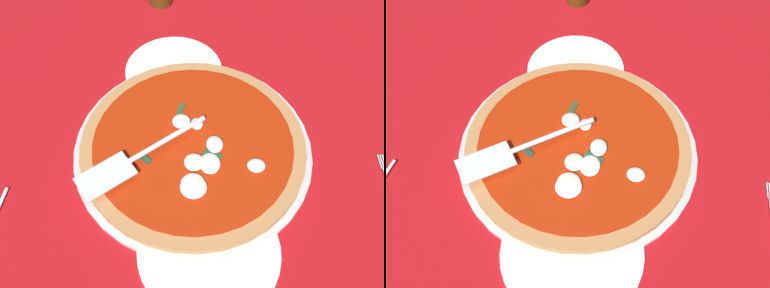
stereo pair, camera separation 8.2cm
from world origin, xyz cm
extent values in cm
cube|color=#A80F15|center=(0.00, 0.00, -0.40)|extent=(112.62, 112.62, 0.80)
cube|color=white|center=(-46.37, -39.75, 0.05)|extent=(6.62, 6.62, 0.10)
cube|color=white|center=(-46.37, -26.50, 0.05)|extent=(6.62, 6.62, 0.10)
cube|color=white|center=(-46.37, -13.25, 0.05)|extent=(6.62, 6.62, 0.10)
cube|color=white|center=(-46.37, 0.00, 0.05)|extent=(6.62, 6.62, 0.10)
cube|color=white|center=(-46.37, 13.25, 0.05)|extent=(6.62, 6.62, 0.10)
cube|color=white|center=(-46.37, 26.50, 0.05)|extent=(6.62, 6.62, 0.10)
cube|color=white|center=(-46.37, 39.75, 0.05)|extent=(6.62, 6.62, 0.10)
cube|color=white|center=(-46.37, 53.00, 0.05)|extent=(6.62, 6.62, 0.10)
cube|color=white|center=(-39.75, -33.12, 0.05)|extent=(6.62, 6.62, 0.10)
cube|color=white|center=(-39.75, -19.87, 0.05)|extent=(6.62, 6.62, 0.10)
cube|color=white|center=(-39.75, -6.62, 0.05)|extent=(6.62, 6.62, 0.10)
cube|color=white|center=(-39.75, 6.62, 0.05)|extent=(6.62, 6.62, 0.10)
cube|color=white|center=(-39.75, 19.87, 0.05)|extent=(6.62, 6.62, 0.10)
cube|color=white|center=(-39.75, 33.12, 0.05)|extent=(6.62, 6.62, 0.10)
cube|color=white|center=(-39.75, 46.37, 0.05)|extent=(6.62, 6.62, 0.10)
cube|color=white|center=(-33.12, -39.75, 0.05)|extent=(6.62, 6.62, 0.10)
cube|color=white|center=(-33.12, -26.50, 0.05)|extent=(6.62, 6.62, 0.10)
cube|color=white|center=(-33.12, -13.25, 0.05)|extent=(6.62, 6.62, 0.10)
cube|color=white|center=(-33.12, 0.00, 0.05)|extent=(6.62, 6.62, 0.10)
cube|color=white|center=(-33.12, 13.25, 0.05)|extent=(6.62, 6.62, 0.10)
cube|color=white|center=(-33.12, 26.50, 0.05)|extent=(6.62, 6.62, 0.10)
cube|color=white|center=(-33.12, 39.75, 0.05)|extent=(6.62, 6.62, 0.10)
cube|color=white|center=(-26.50, -33.12, 0.05)|extent=(6.62, 6.62, 0.10)
cube|color=white|center=(-26.50, -19.87, 0.05)|extent=(6.62, 6.62, 0.10)
cube|color=white|center=(-26.50, -6.62, 0.05)|extent=(6.62, 6.62, 0.10)
cube|color=white|center=(-26.50, 6.62, 0.05)|extent=(6.62, 6.62, 0.10)
cube|color=white|center=(-26.50, 19.87, 0.05)|extent=(6.62, 6.62, 0.10)
cube|color=white|center=(-26.50, 33.12, 0.05)|extent=(6.62, 6.62, 0.10)
cube|color=white|center=(-26.50, 46.37, 0.05)|extent=(6.62, 6.62, 0.10)
cube|color=white|center=(-19.87, -26.50, 0.05)|extent=(6.62, 6.62, 0.10)
cube|color=white|center=(-19.87, -13.25, 0.05)|extent=(6.62, 6.62, 0.10)
cube|color=white|center=(-19.87, 0.00, 0.05)|extent=(6.62, 6.62, 0.10)
cube|color=white|center=(-19.87, 13.25, 0.05)|extent=(6.62, 6.62, 0.10)
cube|color=white|center=(-19.87, 26.50, 0.05)|extent=(6.62, 6.62, 0.10)
cube|color=white|center=(-19.87, 39.75, 0.05)|extent=(6.62, 6.62, 0.10)
cube|color=white|center=(-13.25, -33.12, 0.05)|extent=(6.62, 6.62, 0.10)
cube|color=white|center=(-13.25, -19.87, 0.05)|extent=(6.62, 6.62, 0.10)
cube|color=white|center=(-13.25, -6.62, 0.05)|extent=(6.62, 6.62, 0.10)
cube|color=white|center=(-13.25, 6.62, 0.05)|extent=(6.62, 6.62, 0.10)
cube|color=white|center=(-13.25, 19.87, 0.05)|extent=(6.62, 6.62, 0.10)
cube|color=white|center=(-13.25, 33.12, 0.05)|extent=(6.62, 6.62, 0.10)
cube|color=white|center=(-6.62, -26.50, 0.05)|extent=(6.62, 6.62, 0.10)
cube|color=white|center=(-6.62, -13.25, 0.05)|extent=(6.62, 6.62, 0.10)
cube|color=white|center=(-6.62, 0.00, 0.05)|extent=(6.62, 6.62, 0.10)
cube|color=white|center=(-6.62, 13.25, 0.05)|extent=(6.62, 6.62, 0.10)
cube|color=white|center=(-6.62, 26.50, 0.05)|extent=(6.62, 6.62, 0.10)
cube|color=white|center=(-6.62, 39.75, 0.05)|extent=(6.62, 6.62, 0.10)
cube|color=white|center=(0.00, -33.12, 0.05)|extent=(6.62, 6.62, 0.10)
cube|color=white|center=(0.00, -19.87, 0.05)|extent=(6.62, 6.62, 0.10)
cube|color=white|center=(0.00, -6.62, 0.05)|extent=(6.62, 6.62, 0.10)
cube|color=white|center=(0.00, 6.62, 0.05)|extent=(6.62, 6.62, 0.10)
cube|color=white|center=(0.00, 19.87, 0.05)|extent=(6.62, 6.62, 0.10)
cube|color=white|center=(0.00, 33.12, 0.05)|extent=(6.62, 6.62, 0.10)
cube|color=white|center=(6.62, -26.50, 0.05)|extent=(6.62, 6.62, 0.10)
cube|color=white|center=(6.62, -13.25, 0.05)|extent=(6.62, 6.62, 0.10)
cube|color=white|center=(6.62, 0.00, 0.05)|extent=(6.62, 6.62, 0.10)
cube|color=white|center=(6.62, 13.25, 0.05)|extent=(6.62, 6.62, 0.10)
cube|color=white|center=(6.62, 26.50, 0.05)|extent=(6.62, 6.62, 0.10)
cube|color=white|center=(13.25, -19.87, 0.05)|extent=(6.62, 6.62, 0.10)
cube|color=white|center=(13.25, -6.62, 0.05)|extent=(6.62, 6.62, 0.10)
cube|color=white|center=(13.25, 6.62, 0.05)|extent=(6.62, 6.62, 0.10)
cube|color=white|center=(13.25, 19.87, 0.05)|extent=(6.62, 6.62, 0.10)
cube|color=white|center=(13.25, 33.12, 0.05)|extent=(6.62, 6.62, 0.10)
cube|color=white|center=(19.87, -26.50, 0.05)|extent=(6.62, 6.62, 0.10)
cube|color=white|center=(19.87, -13.25, 0.05)|extent=(6.62, 6.62, 0.10)
cube|color=white|center=(19.87, 0.00, 0.05)|extent=(6.62, 6.62, 0.10)
cube|color=white|center=(19.87, 13.25, 0.05)|extent=(6.62, 6.62, 0.10)
cube|color=white|center=(19.87, 26.50, 0.05)|extent=(6.62, 6.62, 0.10)
cylinder|color=#B6BABE|center=(-1.86, 2.06, 0.67)|extent=(45.72, 45.72, 1.14)
cylinder|color=white|center=(-23.03, -1.31, 0.60)|extent=(21.48, 21.48, 1.00)
cylinder|color=white|center=(18.82, 3.86, 0.60)|extent=(23.95, 23.95, 1.00)
cylinder|color=#B17847|center=(-1.86, 2.06, 1.94)|extent=(43.01, 43.01, 1.41)
cylinder|color=#A92208|center=(-1.86, 2.06, 2.80)|extent=(38.21, 38.21, 0.30)
ellipsoid|color=white|center=(-6.40, -0.10, 3.62)|extent=(3.51, 3.55, 1.35)
ellipsoid|color=silver|center=(3.05, 2.08, 3.48)|extent=(3.83, 3.67, 1.06)
ellipsoid|color=white|center=(7.50, 1.67, 3.45)|extent=(4.32, 4.35, 1.00)
ellipsoid|color=silver|center=(-0.68, 6.11, 3.59)|extent=(3.88, 3.18, 1.29)
ellipsoid|color=white|center=(3.45, 4.96, 3.45)|extent=(4.54, 3.81, 1.00)
ellipsoid|color=white|center=(-5.84, 3.01, 3.36)|extent=(2.84, 2.39, 0.83)
ellipsoid|color=white|center=(4.17, 13.33, 3.37)|extent=(3.06, 3.31, 0.84)
ellipsoid|color=white|center=(8.23, 1.75, 3.49)|extent=(4.76, 4.79, 1.08)
cube|color=#1D462E|center=(1.66, -6.92, 3.10)|extent=(2.63, 2.69, 0.30)
cube|color=#1C482C|center=(1.61, 5.43, 3.10)|extent=(3.13, 4.01, 0.30)
cube|color=#2B4728|center=(-9.94, 0.41, 3.10)|extent=(3.10, 1.96, 0.30)
cube|color=silver|center=(5.93, -13.62, 4.45)|extent=(10.27, 11.46, 0.30)
cylinder|color=silver|center=(-1.48, -2.54, 4.80)|extent=(10.10, 14.42, 1.00)
cube|color=silver|center=(2.66, 38.23, 0.83)|extent=(3.01, 0.31, 0.25)
cube|color=silver|center=(2.65, 37.79, 0.83)|extent=(3.01, 0.31, 0.25)
cube|color=silver|center=(2.64, 37.35, 0.83)|extent=(3.01, 0.31, 0.25)
camera|label=1|loc=(44.96, 0.16, 69.08)|focal=40.00mm
camera|label=2|loc=(44.58, 8.30, 69.08)|focal=40.00mm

